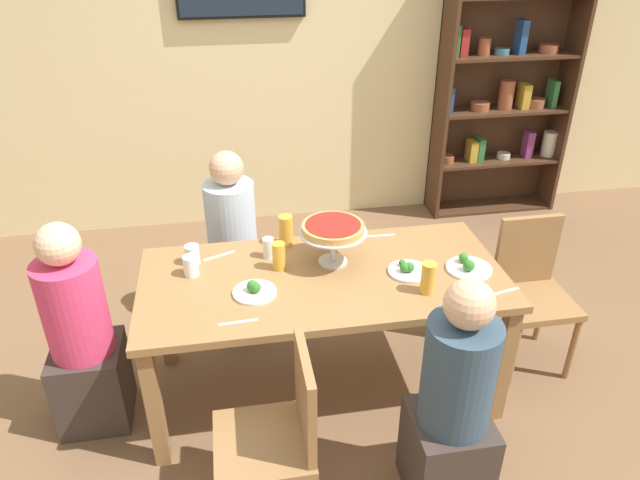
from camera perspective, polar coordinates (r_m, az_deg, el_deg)
The scene contains 23 objects.
ground_plane at distance 3.41m, azimuth 0.30°, elevation -13.97°, with size 12.00×12.00×0.00m, color brown.
rear_partition at distance 4.74m, azimuth -4.59°, elevation 17.99°, with size 8.00×0.12×2.80m, color beige.
dining_table at distance 2.99m, azimuth 0.33°, elevation -4.87°, with size 1.83×0.86×0.74m.
bookshelf at distance 5.15m, azimuth 17.57°, elevation 14.61°, with size 1.14×0.30×2.21m.
diner_head_west at distance 3.14m, azimuth -22.06°, elevation -9.24°, with size 0.34×0.34×1.15m.
diner_far_left at distance 3.67m, azimuth -8.42°, elevation -1.15°, with size 0.34×0.34×1.15m.
diner_near_right at distance 2.64m, azimuth 12.79°, elevation -15.98°, with size 0.34×0.34×1.15m.
chair_near_left at distance 2.52m, azimuth -3.98°, elevation -18.12°, with size 0.40×0.40×0.87m.
chair_head_east at distance 3.53m, azimuth 19.81°, elevation -4.24°, with size 0.40×0.40×0.87m.
deep_dish_pizza_stand at distance 2.96m, azimuth 1.27°, elevation 0.91°, with size 0.35×0.35×0.22m.
salad_plate_near_diner at distance 3.08m, azimuth 14.21°, elevation -2.52°, with size 0.23×0.23×0.07m.
salad_plate_far_diner at distance 2.82m, azimuth -6.40°, elevation -4.88°, with size 0.21×0.21×0.07m.
salad_plate_spare at distance 2.99m, azimuth 8.55°, elevation -2.88°, with size 0.21×0.21×0.06m.
beer_glass_amber_tall at distance 3.18m, azimuth -3.35°, elevation 0.95°, with size 0.08×0.08×0.17m, color gold.
beer_glass_amber_short at distance 2.83m, azimuth 10.47°, elevation -3.65°, with size 0.07×0.07×0.16m, color gold.
beer_glass_amber_spare at distance 2.97m, azimuth -4.01°, elevation -1.58°, with size 0.07×0.07×0.15m, color gold.
water_glass_clear_near at distance 2.99m, azimuth -12.45°, elevation -2.47°, with size 0.07×0.07×0.11m, color white.
water_glass_clear_far at distance 3.08m, azimuth -5.04°, elevation -0.75°, with size 0.06×0.06×0.11m, color white.
water_glass_clear_spare at distance 3.09m, azimuth -12.30°, elevation -1.40°, with size 0.07×0.07×0.10m, color white.
cutlery_fork_near at distance 3.31m, azimuth 5.77°, elevation 0.40°, with size 0.18×0.02×0.01m, color silver.
cutlery_knife_near at distance 2.96m, azimuth 17.40°, elevation -4.84°, with size 0.18×0.02×0.01m, color silver.
cutlery_fork_far at distance 2.66m, azimuth -7.95°, elevation -7.93°, with size 0.18×0.02×0.01m, color silver.
cutlery_knife_far at distance 3.15m, azimuth -9.78°, elevation -1.54°, with size 0.18×0.02×0.01m, color silver.
Camera 1 is at (-0.44, -2.43, 2.35)m, focal length 32.91 mm.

